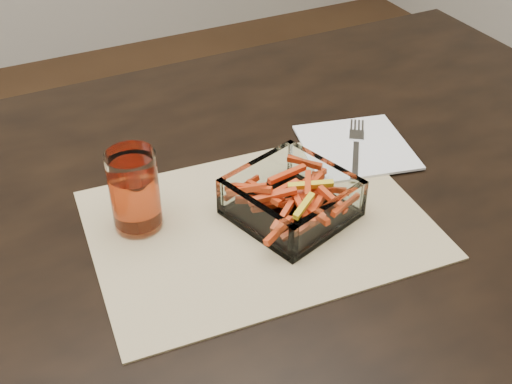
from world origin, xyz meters
TOP-DOWN VIEW (x-y plane):
  - dining_table at (0.00, 0.00)m, footprint 1.60×0.90m
  - placemat at (0.07, -0.07)m, footprint 0.47×0.36m
  - glass_bowl at (0.12, -0.08)m, footprint 0.18×0.18m
  - tumbler at (-0.08, -0.01)m, footprint 0.07×0.07m
  - napkin at (0.29, 0.03)m, footprint 0.20×0.20m
  - fork at (0.29, 0.02)m, footprint 0.11×0.15m

SIDE VIEW (x-z plane):
  - dining_table at x=0.00m, z-range 0.29..1.04m
  - placemat at x=0.07m, z-range 0.75..0.75m
  - napkin at x=0.29m, z-range 0.75..0.76m
  - fork at x=0.29m, z-range 0.76..0.76m
  - glass_bowl at x=0.12m, z-range 0.75..0.81m
  - tumbler at x=-0.08m, z-range 0.75..0.86m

